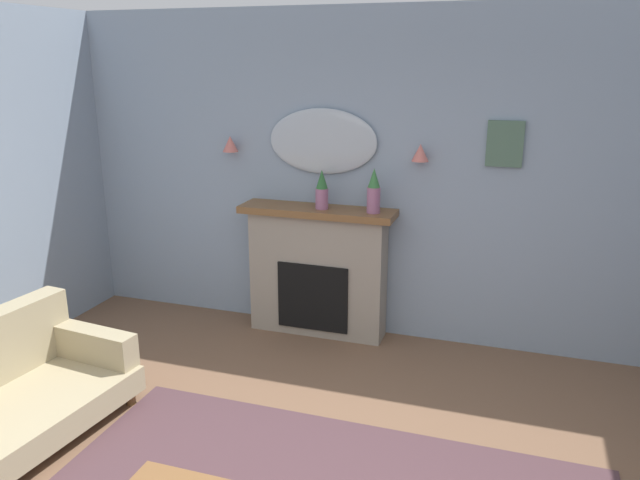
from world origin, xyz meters
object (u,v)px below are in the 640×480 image
at_px(mantel_vase_right, 322,190).
at_px(wall_sconce_left, 230,144).
at_px(mantel_vase_centre, 374,192).
at_px(fireplace, 317,272).
at_px(framed_picture, 505,144).
at_px(wall_mirror, 323,141).
at_px(wall_sconce_right, 420,153).

relative_size(mantel_vase_right, wall_sconce_left, 2.40).
bearing_deg(wall_sconce_left, mantel_vase_centre, -5.08).
distance_m(fireplace, framed_picture, 1.91).
height_order(mantel_vase_centre, wall_mirror, wall_mirror).
bearing_deg(wall_mirror, mantel_vase_right, -73.61).
distance_m(wall_mirror, wall_sconce_left, 0.85).
relative_size(wall_sconce_right, framed_picture, 0.39).
bearing_deg(wall_sconce_left, fireplace, -6.16).
bearing_deg(mantel_vase_centre, framed_picture, 10.20).
relative_size(fireplace, framed_picture, 3.78).
xyz_separation_m(mantel_vase_centre, wall_mirror, (-0.50, 0.17, 0.37)).
relative_size(mantel_vase_centre, framed_picture, 1.04).
bearing_deg(wall_sconce_left, mantel_vase_right, -7.59).
relative_size(fireplace, mantel_vase_centre, 3.63).
bearing_deg(fireplace, framed_picture, 5.77).
relative_size(mantel_vase_right, wall_mirror, 0.35).
relative_size(fireplace, wall_sconce_right, 9.71).
relative_size(wall_sconce_left, framed_picture, 0.39).
bearing_deg(fireplace, wall_sconce_left, 173.84).
bearing_deg(mantel_vase_right, wall_mirror, 106.39).
bearing_deg(framed_picture, mantel_vase_centre, -169.80).
distance_m(mantel_vase_right, framed_picture, 1.52).
height_order(wall_mirror, wall_sconce_left, wall_mirror).
xyz_separation_m(wall_mirror, wall_sconce_right, (0.85, -0.05, -0.05)).
distance_m(wall_sconce_left, wall_sconce_right, 1.70).
distance_m(mantel_vase_right, wall_sconce_left, 0.97).
height_order(wall_mirror, wall_sconce_right, wall_mirror).
xyz_separation_m(wall_sconce_left, wall_sconce_right, (1.70, 0.00, 0.00)).
bearing_deg(wall_mirror, mantel_vase_centre, -18.78).
distance_m(wall_mirror, framed_picture, 1.50).
xyz_separation_m(mantel_vase_centre, wall_sconce_right, (0.35, 0.12, 0.32)).
distance_m(wall_mirror, wall_sconce_right, 0.85).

